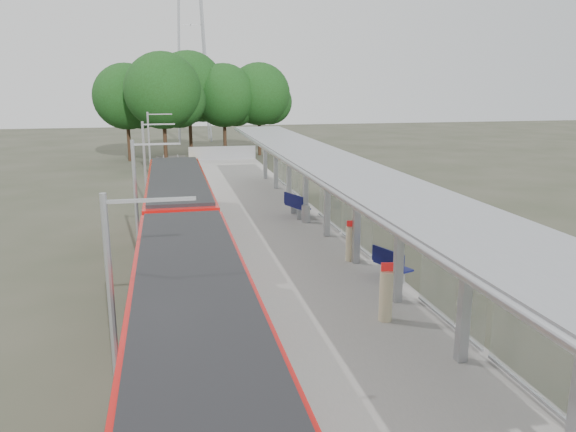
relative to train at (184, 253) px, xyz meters
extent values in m
cube|color=#59544C|center=(0.00, 6.75, -1.93)|extent=(3.00, 70.00, 0.24)
cube|color=gray|center=(4.50, 6.75, -1.55)|extent=(6.00, 50.00, 1.00)
cube|color=gold|center=(1.95, 6.75, -1.04)|extent=(0.60, 50.00, 0.02)
cube|color=#9EA0A5|center=(4.50, 31.70, -0.45)|extent=(6.00, 0.10, 1.20)
cube|color=black|center=(0.00, -7.02, -1.40)|extent=(2.50, 13.50, 0.70)
cube|color=red|center=(0.00, -7.02, 0.20)|extent=(2.65, 13.50, 2.50)
cube|color=black|center=(0.00, -7.02, 0.25)|extent=(2.72, 12.96, 1.20)
cube|color=black|center=(0.00, -7.02, 1.50)|extent=(2.40, 12.82, 0.15)
cube|color=#0C6A7B|center=(1.36, -7.02, 0.05)|extent=(0.04, 1.30, 2.00)
cube|color=black|center=(0.00, 7.08, -1.40)|extent=(2.50, 13.50, 0.70)
cube|color=red|center=(0.00, 7.08, 0.20)|extent=(2.65, 13.50, 2.50)
cube|color=black|center=(0.00, 7.08, 0.25)|extent=(2.72, 12.96, 1.20)
cube|color=black|center=(0.00, 7.08, 1.50)|extent=(2.40, 12.83, 0.15)
cube|color=#0C6A7B|center=(1.36, 7.08, 0.05)|extent=(0.04, 1.30, 2.00)
cylinder|color=black|center=(0.00, 2.36, -1.70)|extent=(2.20, 0.70, 0.70)
cube|color=black|center=(0.00, 0.03, -0.05)|extent=(2.30, 0.80, 2.40)
cube|color=#9EA0A5|center=(6.50, -7.25, 0.70)|extent=(0.25, 0.25, 3.50)
cube|color=#9EA0A5|center=(6.50, -3.25, 0.70)|extent=(0.25, 0.25, 3.50)
cube|color=#9EA0A5|center=(6.50, 0.75, 0.70)|extent=(0.25, 0.25, 3.50)
cube|color=#9EA0A5|center=(6.50, 4.75, 0.70)|extent=(0.25, 0.25, 3.50)
cube|color=#9EA0A5|center=(6.50, 8.75, 0.70)|extent=(0.25, 0.25, 3.50)
cube|color=#9EA0A5|center=(6.50, 12.75, 0.70)|extent=(0.25, 0.25, 3.50)
cube|color=#9EA0A5|center=(6.50, 16.75, 0.70)|extent=(0.25, 0.25, 3.50)
cube|color=#9EA0A5|center=(6.50, 20.75, 0.70)|extent=(0.25, 0.25, 3.50)
cube|color=gray|center=(6.10, 2.75, 2.53)|extent=(3.20, 38.00, 0.16)
cylinder|color=#9EA0A5|center=(4.55, 2.75, 2.45)|extent=(0.24, 38.00, 0.24)
cube|color=silver|center=(7.20, -9.25, 0.15)|extent=(0.05, 3.70, 2.20)
cube|color=silver|center=(7.20, -5.25, 0.15)|extent=(0.05, 3.70, 2.20)
cube|color=silver|center=(7.20, 2.75, 0.15)|extent=(0.05, 3.70, 2.20)
cube|color=silver|center=(7.20, 6.75, 0.15)|extent=(0.05, 3.70, 2.20)
cube|color=silver|center=(7.20, 14.75, 0.15)|extent=(0.05, 3.70, 2.20)
cube|color=silver|center=(7.20, 18.75, 0.15)|extent=(0.05, 3.70, 2.20)
cylinder|color=#382316|center=(-4.06, 40.06, 0.09)|extent=(0.36, 0.36, 4.29)
sphere|color=#164D1A|center=(-4.06, 40.06, 4.38)|extent=(6.52, 6.52, 6.52)
cylinder|color=#382316|center=(-0.49, 35.98, 0.30)|extent=(0.36, 0.36, 4.70)
sphere|color=#164D1A|center=(-0.49, 35.98, 5.00)|extent=(7.14, 7.14, 7.14)
cylinder|color=#382316|center=(2.18, 42.04, 0.39)|extent=(0.36, 0.36, 4.89)
sphere|color=#164D1A|center=(2.18, 42.04, 5.28)|extent=(7.43, 7.43, 7.43)
cylinder|color=#382316|center=(5.71, 40.93, 0.10)|extent=(0.36, 0.36, 4.31)
sphere|color=#164D1A|center=(5.71, 40.93, 4.42)|extent=(6.56, 6.56, 6.56)
cylinder|color=#382316|center=(9.61, 42.08, 0.14)|extent=(0.36, 0.36, 4.38)
sphere|color=#164D1A|center=(9.61, 42.08, 4.52)|extent=(6.66, 6.66, 6.66)
cylinder|color=#9EA0A5|center=(-1.80, -6.25, 0.65)|extent=(0.16, 0.16, 5.40)
cube|color=#9EA0A5|center=(-0.80, -6.25, 3.15)|extent=(2.00, 0.08, 0.08)
cylinder|color=#9EA0A5|center=(-1.80, 5.75, 0.65)|extent=(0.16, 0.16, 5.40)
cube|color=#9EA0A5|center=(-0.80, 5.75, 3.15)|extent=(2.00, 0.08, 0.08)
cylinder|color=#9EA0A5|center=(-1.80, 17.75, 0.65)|extent=(0.16, 0.16, 5.40)
cube|color=#9EA0A5|center=(-0.80, 17.75, 3.15)|extent=(2.00, 0.08, 0.08)
cylinder|color=#9EA0A5|center=(-1.80, 29.75, 0.65)|extent=(0.16, 0.16, 5.40)
cube|color=#9EA0A5|center=(-0.80, 29.75, 3.15)|extent=(2.00, 0.08, 0.08)
cube|color=#0F124B|center=(7.20, -1.22, -0.58)|extent=(1.00, 1.63, 0.06)
cube|color=#0F124B|center=(6.99, -1.22, -0.27)|extent=(0.62, 1.48, 0.57)
cube|color=#9EA0A5|center=(7.20, -1.85, -0.82)|extent=(0.41, 0.21, 0.46)
cube|color=#9EA0A5|center=(7.20, -0.60, -0.82)|extent=(0.41, 0.21, 0.46)
cube|color=#0F124B|center=(6.09, 8.75, -0.54)|extent=(1.07, 1.78, 0.07)
cube|color=#0F124B|center=(5.86, 8.75, -0.20)|extent=(0.65, 1.62, 0.63)
cube|color=#9EA0A5|center=(6.09, 8.07, -0.80)|extent=(0.45, 0.22, 0.50)
cube|color=#9EA0A5|center=(6.09, 9.43, -0.80)|extent=(0.45, 0.22, 0.50)
cylinder|color=#C8BC92|center=(5.58, -4.55, -0.31)|extent=(0.40, 0.40, 1.48)
cube|color=red|center=(5.58, -4.55, 0.58)|extent=(0.35, 0.11, 0.25)
cylinder|color=#C8BC92|center=(6.38, 1.05, -0.38)|extent=(0.36, 0.36, 1.35)
cube|color=red|center=(6.38, 1.05, 0.43)|extent=(0.32, 0.12, 0.23)
cylinder|color=#9EA0A5|center=(6.18, 7.39, -0.62)|extent=(0.51, 0.51, 0.87)
camera|label=1|loc=(-0.40, -18.80, 5.68)|focal=35.00mm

